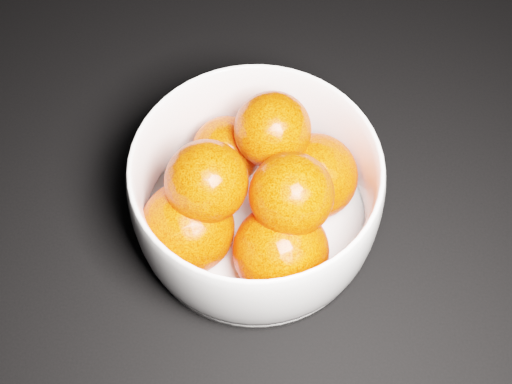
{
  "coord_description": "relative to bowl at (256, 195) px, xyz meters",
  "views": [
    {
      "loc": [
        -0.23,
        -0.55,
        0.57
      ],
      "look_at": [
        -0.25,
        -0.25,
        0.06
      ],
      "focal_mm": 50.0,
      "sensor_mm": 36.0,
      "label": 1
    }
  ],
  "objects": [
    {
      "name": "ground",
      "position": [
        0.25,
        0.25,
        -0.05
      ],
      "size": [
        3.0,
        3.0,
        0.0
      ],
      "primitive_type": "cube",
      "color": "black",
      "rests_on": "ground"
    },
    {
      "name": "bowl",
      "position": [
        0.0,
        0.0,
        0.0
      ],
      "size": [
        0.21,
        0.21,
        0.1
      ],
      "rotation": [
        0.0,
        0.0,
        -0.11
      ],
      "color": "white",
      "rests_on": "ground"
    },
    {
      "name": "orange_pile",
      "position": [
        -0.0,
        -0.01,
        0.01
      ],
      "size": [
        0.18,
        0.16,
        0.11
      ],
      "color": "red",
      "rests_on": "bowl"
    }
  ]
}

